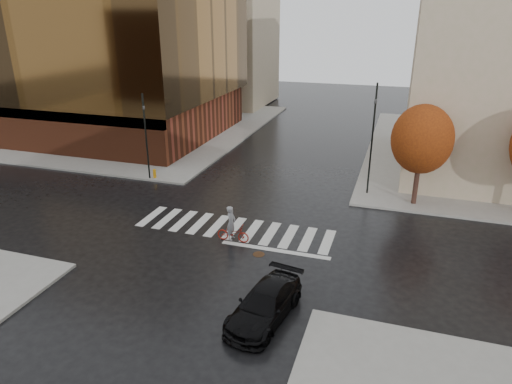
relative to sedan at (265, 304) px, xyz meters
The scene contains 12 objects.
ground 8.17m from the sedan, 120.78° to the left, with size 120.00×120.00×0.00m, color black.
sidewalk_nw 37.65m from the sedan, 131.95° to the left, with size 30.00×30.00×0.15m, color gray.
crosswalk 8.60m from the sedan, 119.07° to the left, with size 12.00×3.00×0.01m, color silver.
office_glass 36.97m from the sedan, 136.32° to the left, with size 27.00×19.00×16.00m.
building_nw_far 49.32m from the sedan, 114.63° to the left, with size 14.00×12.00×20.00m, color tan.
tree_ne_a 15.99m from the sedan, 67.95° to the left, with size 3.80×3.80×6.50m.
sedan is the anchor object (origin of this frame).
cyclist 7.05m from the sedan, 121.67° to the left, with size 1.83×0.72×2.08m.
traffic_light_nw 18.95m from the sedan, 134.72° to the left, with size 0.18×0.15×6.35m.
traffic_light_ne 16.00m from the sedan, 79.79° to the left, with size 0.19×0.22×7.53m.
fire_hydrant 18.63m from the sedan, 133.58° to the left, with size 0.25×0.25×0.70m.
manhole 5.37m from the sedan, 110.38° to the left, with size 0.63×0.63×0.01m, color #442B18.
Camera 1 is at (8.69, -22.05, 11.89)m, focal length 32.00 mm.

